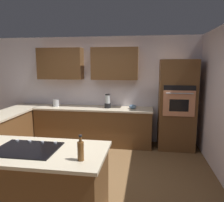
{
  "coord_description": "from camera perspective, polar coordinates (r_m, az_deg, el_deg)",
  "views": [
    {
      "loc": [
        -1.14,
        3.4,
        1.94
      ],
      "look_at": [
        -0.4,
        -1.47,
        1.12
      ],
      "focal_mm": 35.58,
      "sensor_mm": 36.0,
      "label": 1
    }
  ],
  "objects": [
    {
      "name": "ground_plane",
      "position": [
        4.08,
        -9.18,
        -19.05
      ],
      "size": [
        14.0,
        14.0,
        0.0
      ],
      "primitive_type": "plane",
      "color": "brown"
    },
    {
      "name": "wall_back",
      "position": [
        5.59,
        -3.89,
        4.68
      ],
      "size": [
        6.0,
        0.44,
        2.6
      ],
      "color": "silver",
      "rests_on": "ground"
    },
    {
      "name": "lower_cabinets_back",
      "position": [
        5.48,
        -4.78,
        -6.52
      ],
      "size": [
        2.8,
        0.6,
        0.86
      ],
      "primitive_type": "cube",
      "color": "brown",
      "rests_on": "ground"
    },
    {
      "name": "countertop_back",
      "position": [
        5.37,
        -4.85,
        -1.9
      ],
      "size": [
        2.84,
        0.64,
        0.04
      ],
      "primitive_type": "cube",
      "color": "beige",
      "rests_on": "lower_cabinets_back"
    },
    {
      "name": "island_base",
      "position": [
        3.18,
        -20.47,
        -19.5
      ],
      "size": [
        1.89,
        0.84,
        0.86
      ],
      "primitive_type": "cube",
      "color": "brown",
      "rests_on": "ground"
    },
    {
      "name": "island_top",
      "position": [
        2.99,
        -20.98,
        -11.92
      ],
      "size": [
        1.97,
        0.92,
        0.04
      ],
      "primitive_type": "cube",
      "color": "beige",
      "rests_on": "island_base"
    },
    {
      "name": "wall_oven",
      "position": [
        5.24,
        16.32,
        -0.98
      ],
      "size": [
        0.8,
        0.66,
        2.04
      ],
      "color": "brown",
      "rests_on": "ground"
    },
    {
      "name": "cooktop",
      "position": [
        2.99,
        -20.96,
        -11.39
      ],
      "size": [
        0.76,
        0.56,
        0.03
      ],
      "color": "black",
      "rests_on": "island_top"
    },
    {
      "name": "blender",
      "position": [
        5.29,
        -1.13,
        -0.24
      ],
      "size": [
        0.15,
        0.15,
        0.33
      ],
      "color": "black",
      "rests_on": "countertop_back"
    },
    {
      "name": "mixing_bowl",
      "position": [
        5.24,
        5.35,
        -1.45
      ],
      "size": [
        0.17,
        0.17,
        0.09
      ],
      "primitive_type": "ellipsoid",
      "color": "#668CB2",
      "rests_on": "countertop_back"
    },
    {
      "name": "kettle",
      "position": [
        5.67,
        -14.19,
        -0.49
      ],
      "size": [
        0.16,
        0.16,
        0.17
      ],
      "primitive_type": "cylinder",
      "color": "#B7BABF",
      "rests_on": "countertop_back"
    },
    {
      "name": "second_bottle",
      "position": [
        2.49,
        -8.06,
        -12.43
      ],
      "size": [
        0.07,
        0.07,
        0.29
      ],
      "color": "brown",
      "rests_on": "island_top"
    }
  ]
}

